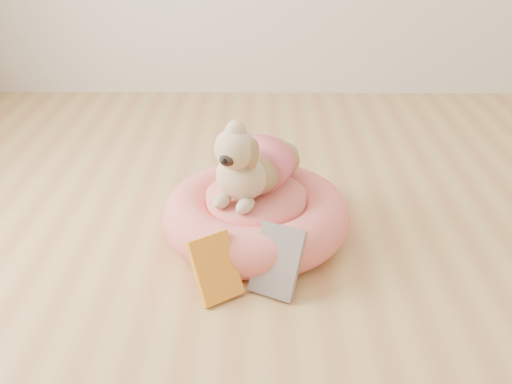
{
  "coord_description": "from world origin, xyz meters",
  "views": [
    {
      "loc": [
        -0.21,
        -1.2,
        1.14
      ],
      "look_at": [
        -0.22,
        0.54,
        0.21
      ],
      "focal_mm": 40.0,
      "sensor_mm": 36.0,
      "label": 1
    }
  ],
  "objects_px": {
    "pet_bed": "(256,215)",
    "dog": "(252,151)",
    "book_white": "(277,261)",
    "book_yellow": "(215,268)"
  },
  "relations": [
    {
      "from": "book_white",
      "to": "book_yellow",
      "type": "bearing_deg",
      "value": -144.86
    },
    {
      "from": "pet_bed",
      "to": "dog",
      "type": "distance_m",
      "value": 0.25
    },
    {
      "from": "pet_bed",
      "to": "book_white",
      "type": "height_order",
      "value": "book_white"
    },
    {
      "from": "book_yellow",
      "to": "pet_bed",
      "type": "bearing_deg",
      "value": 36.27
    },
    {
      "from": "dog",
      "to": "book_yellow",
      "type": "relative_size",
      "value": 2.07
    },
    {
      "from": "pet_bed",
      "to": "dog",
      "type": "xyz_separation_m",
      "value": [
        -0.01,
        0.02,
        0.25
      ]
    },
    {
      "from": "dog",
      "to": "book_white",
      "type": "xyz_separation_m",
      "value": [
        0.08,
        -0.34,
        -0.23
      ]
    },
    {
      "from": "book_white",
      "to": "pet_bed",
      "type": "bearing_deg",
      "value": 128.68
    },
    {
      "from": "book_yellow",
      "to": "book_white",
      "type": "relative_size",
      "value": 0.92
    },
    {
      "from": "dog",
      "to": "book_white",
      "type": "height_order",
      "value": "dog"
    }
  ]
}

